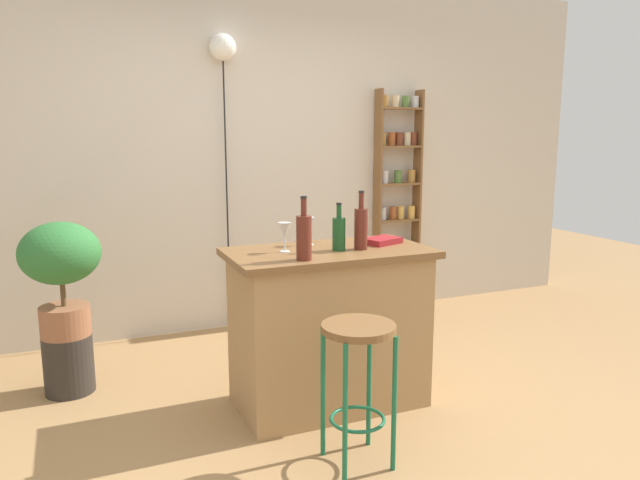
% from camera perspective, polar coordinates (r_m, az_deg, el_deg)
% --- Properties ---
extents(ground, '(12.00, 12.00, 0.00)m').
position_cam_1_polar(ground, '(3.40, 2.97, -17.26)').
color(ground, '#A37A4C').
extents(back_wall, '(6.40, 0.10, 2.80)m').
position_cam_1_polar(back_wall, '(4.84, -7.09, 8.21)').
color(back_wall, beige).
rests_on(back_wall, ground).
extents(kitchen_counter, '(1.14, 0.61, 0.92)m').
position_cam_1_polar(kitchen_counter, '(3.47, 0.86, -8.35)').
color(kitchen_counter, '#A87F51').
rests_on(kitchen_counter, ground).
extents(bar_stool, '(0.35, 0.35, 0.70)m').
position_cam_1_polar(bar_stool, '(2.85, 3.68, -11.42)').
color(bar_stool, '#196642').
rests_on(bar_stool, ground).
extents(spice_shelf, '(0.42, 0.13, 1.93)m').
position_cam_1_polar(spice_shelf, '(5.27, 7.43, 4.01)').
color(spice_shelf, brown).
rests_on(spice_shelf, ground).
extents(plant_stool, '(0.29, 0.29, 0.36)m').
position_cam_1_polar(plant_stool, '(4.01, -22.93, -10.84)').
color(plant_stool, '#2D2823').
rests_on(plant_stool, ground).
extents(potted_plant, '(0.47, 0.42, 0.69)m').
position_cam_1_polar(potted_plant, '(3.84, -23.58, -2.24)').
color(potted_plant, '#935B3D').
rests_on(potted_plant, plant_stool).
extents(bottle_wine_red, '(0.07, 0.07, 0.27)m').
position_cam_1_polar(bottle_wine_red, '(3.32, 1.82, 0.72)').
color(bottle_wine_red, '#194C23').
rests_on(bottle_wine_red, kitchen_counter).
extents(bottle_spirits_clear, '(0.08, 0.08, 0.33)m').
position_cam_1_polar(bottle_spirits_clear, '(3.35, 3.94, 1.22)').
color(bottle_spirits_clear, '#5B2319').
rests_on(bottle_spirits_clear, kitchen_counter).
extents(bottle_olive_oil, '(0.08, 0.08, 0.33)m').
position_cam_1_polar(bottle_olive_oil, '(3.06, -1.56, 0.38)').
color(bottle_olive_oil, '#5B2319').
rests_on(bottle_olive_oil, kitchen_counter).
extents(wine_glass_left, '(0.07, 0.07, 0.16)m').
position_cam_1_polar(wine_glass_left, '(3.47, -1.10, 1.43)').
color(wine_glass_left, silver).
rests_on(wine_glass_left, kitchen_counter).
extents(wine_glass_center, '(0.07, 0.07, 0.16)m').
position_cam_1_polar(wine_glass_center, '(3.27, -3.42, 0.87)').
color(wine_glass_center, silver).
rests_on(wine_glass_center, kitchen_counter).
extents(cookbook, '(0.25, 0.21, 0.03)m').
position_cam_1_polar(cookbook, '(3.55, 5.95, -0.06)').
color(cookbook, maroon).
rests_on(cookbook, kitchen_counter).
extents(pendant_globe_light, '(0.20, 0.20, 2.29)m').
position_cam_1_polar(pendant_globe_light, '(4.72, -9.29, 17.26)').
color(pendant_globe_light, black).
rests_on(pendant_globe_light, ground).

